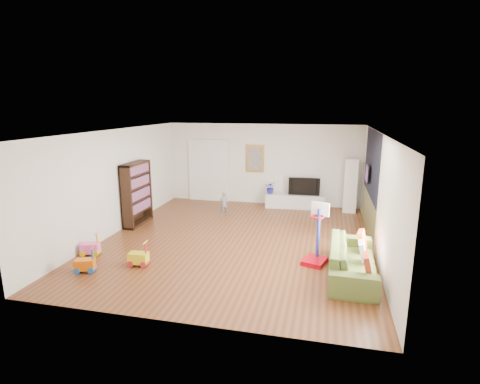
% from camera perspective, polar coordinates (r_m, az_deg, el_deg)
% --- Properties ---
extents(floor, '(6.50, 7.50, 0.00)m').
position_cam_1_polar(floor, '(9.45, -0.55, -7.35)').
color(floor, brown).
rests_on(floor, ground).
extents(ceiling, '(6.50, 7.50, 0.00)m').
position_cam_1_polar(ceiling, '(8.87, -0.59, 9.22)').
color(ceiling, white).
rests_on(ceiling, ground).
extents(wall_back, '(6.50, 0.00, 2.70)m').
position_cam_1_polar(wall_back, '(12.68, 3.45, 4.22)').
color(wall_back, silver).
rests_on(wall_back, ground).
extents(wall_front, '(6.50, 0.00, 2.70)m').
position_cam_1_polar(wall_front, '(5.63, -9.70, -7.35)').
color(wall_front, white).
rests_on(wall_front, ground).
extents(wall_left, '(0.00, 7.50, 2.70)m').
position_cam_1_polar(wall_left, '(10.31, -18.41, 1.52)').
color(wall_left, silver).
rests_on(wall_left, ground).
extents(wall_right, '(0.00, 7.50, 2.70)m').
position_cam_1_polar(wall_right, '(8.89, 20.22, -0.39)').
color(wall_right, silver).
rests_on(wall_right, ground).
extents(navy_accent, '(0.01, 3.20, 1.70)m').
position_cam_1_polar(navy_accent, '(10.17, 19.45, 4.15)').
color(navy_accent, black).
rests_on(navy_accent, wall_right).
extents(olive_wainscot, '(0.01, 3.20, 1.00)m').
position_cam_1_polar(olive_wainscot, '(10.45, 18.89, -3.18)').
color(olive_wainscot, brown).
rests_on(olive_wainscot, wall_right).
extents(doorway, '(1.45, 0.06, 2.10)m').
position_cam_1_polar(doorway, '(13.14, -4.81, 3.19)').
color(doorway, white).
rests_on(doorway, ground).
extents(painting_back, '(0.62, 0.06, 0.92)m').
position_cam_1_polar(painting_back, '(12.65, 2.31, 5.13)').
color(painting_back, gold).
rests_on(painting_back, wall_back).
extents(artwork_right, '(0.04, 0.56, 0.46)m').
position_cam_1_polar(artwork_right, '(10.41, 18.86, 2.71)').
color(artwork_right, '#7F3F8C').
rests_on(artwork_right, wall_right).
extents(media_console, '(1.94, 0.60, 0.45)m').
position_cam_1_polar(media_console, '(12.43, 8.36, -1.38)').
color(media_console, silver).
rests_on(media_console, ground).
extents(tall_cabinet, '(0.42, 0.42, 1.70)m').
position_cam_1_polar(tall_cabinet, '(12.20, 16.51, 0.95)').
color(tall_cabinet, white).
rests_on(tall_cabinet, ground).
extents(bookshelf, '(0.32, 1.21, 1.76)m').
position_cam_1_polar(bookshelf, '(10.88, -15.44, -0.23)').
color(bookshelf, black).
rests_on(bookshelf, ground).
extents(sofa, '(0.95, 2.27, 0.66)m').
position_cam_1_polar(sofa, '(7.83, 16.78, -9.79)').
color(sofa, '#576A2E').
rests_on(sofa, ground).
extents(basketball_hoop, '(0.60, 0.66, 1.31)m').
position_cam_1_polar(basketball_hoop, '(8.06, 11.48, -6.33)').
color(basketball_hoop, '#BF000F').
rests_on(basketball_hoop, ground).
extents(ride_on_yellow, '(0.42, 0.28, 0.53)m').
position_cam_1_polar(ride_on_yellow, '(8.22, -15.26, -9.06)').
color(ride_on_yellow, yellow).
rests_on(ride_on_yellow, ground).
extents(ride_on_orange, '(0.43, 0.34, 0.51)m').
position_cam_1_polar(ride_on_orange, '(8.27, -22.61, -9.58)').
color(ride_on_orange, '#DB5E06').
rests_on(ride_on_orange, ground).
extents(ride_on_pink, '(0.44, 0.33, 0.53)m').
position_cam_1_polar(ride_on_pink, '(9.11, -21.90, -7.36)').
color(ride_on_pink, '#FD5EBF').
rests_on(ride_on_pink, ground).
extents(child, '(0.32, 0.29, 0.73)m').
position_cam_1_polar(child, '(11.46, -2.46, -1.76)').
color(child, slate).
rests_on(child, ground).
extents(tv, '(1.01, 0.17, 0.58)m').
position_cam_1_polar(tv, '(12.35, 9.76, 0.92)').
color(tv, black).
rests_on(tv, media_console).
extents(vase_plant, '(0.38, 0.34, 0.41)m').
position_cam_1_polar(vase_plant, '(12.38, 4.69, 0.70)').
color(vase_plant, '#1F1E96').
rests_on(vase_plant, media_console).
extents(pillow_left, '(0.12, 0.39, 0.39)m').
position_cam_1_polar(pillow_left, '(7.18, 18.84, -10.44)').
color(pillow_left, '#B2371F').
rests_on(pillow_left, sofa).
extents(pillow_center, '(0.11, 0.36, 0.36)m').
position_cam_1_polar(pillow_center, '(7.79, 18.18, -8.51)').
color(pillow_center, white).
rests_on(pillow_center, sofa).
extents(pillow_right, '(0.18, 0.41, 0.40)m').
position_cam_1_polar(pillow_right, '(8.36, 18.11, -7.03)').
color(pillow_right, '#C04418').
rests_on(pillow_right, sofa).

